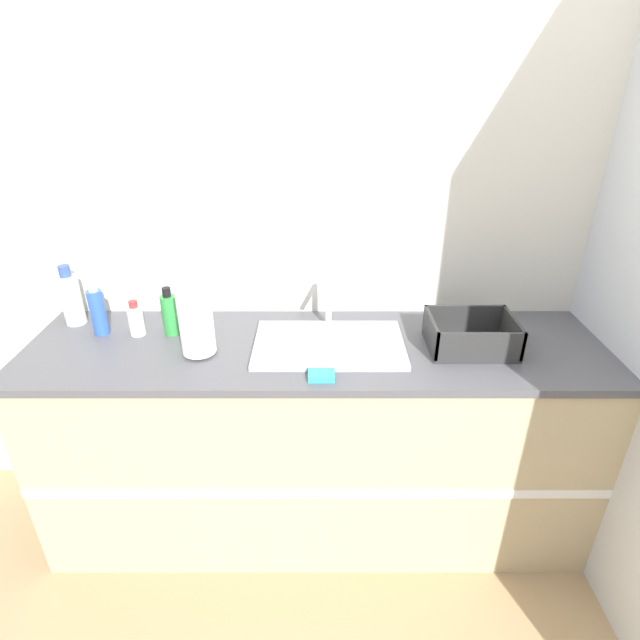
# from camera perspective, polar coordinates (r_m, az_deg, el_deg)

# --- Properties ---
(ground_plane) EXTENTS (12.00, 12.00, 0.00)m
(ground_plane) POSITION_cam_1_polar(r_m,az_deg,el_deg) (2.29, -0.48, -26.89)
(ground_plane) COLOR tan
(wall_back) EXTENTS (4.59, 0.06, 2.60)m
(wall_back) POSITION_cam_1_polar(r_m,az_deg,el_deg) (2.05, -0.56, 11.29)
(wall_back) COLOR beige
(wall_back) RESTS_ON ground_plane
(wall_right) EXTENTS (0.06, 2.59, 2.60)m
(wall_right) POSITION_cam_1_polar(r_m,az_deg,el_deg) (2.06, 32.65, 7.16)
(wall_right) COLOR silver
(wall_right) RESTS_ON ground_plane
(counter_cabinet) EXTENTS (2.21, 0.61, 0.91)m
(counter_cabinet) POSITION_cam_1_polar(r_m,az_deg,el_deg) (2.16, -0.50, -13.35)
(counter_cabinet) COLOR tan
(counter_cabinet) RESTS_ON ground_plane
(sink) EXTENTS (0.56, 0.35, 0.24)m
(sink) POSITION_cam_1_polar(r_m,az_deg,el_deg) (1.88, 0.83, -2.53)
(sink) COLOR silver
(sink) RESTS_ON counter_cabinet
(paper_towel_roll) EXTENTS (0.12, 0.12, 0.26)m
(paper_towel_roll) POSITION_cam_1_polar(r_m,az_deg,el_deg) (1.83, -14.20, -0.19)
(paper_towel_roll) COLOR #4C4C51
(paper_towel_roll) RESTS_ON counter_cabinet
(dish_rack) EXTENTS (0.31, 0.24, 0.12)m
(dish_rack) POSITION_cam_1_polar(r_m,az_deg,el_deg) (1.94, 16.61, -1.87)
(dish_rack) COLOR #2D2D2D
(dish_rack) RESTS_ON counter_cabinet
(bottle_blue) EXTENTS (0.06, 0.06, 0.22)m
(bottle_blue) POSITION_cam_1_polar(r_m,az_deg,el_deg) (2.12, -24.28, 0.92)
(bottle_blue) COLOR #2D56B7
(bottle_blue) RESTS_ON counter_cabinet
(bottle_clear) EXTENTS (0.08, 0.08, 0.25)m
(bottle_clear) POSITION_cam_1_polar(r_m,az_deg,el_deg) (2.25, -26.77, 2.17)
(bottle_clear) COLOR silver
(bottle_clear) RESTS_ON counter_cabinet
(bottle_green) EXTENTS (0.06, 0.06, 0.20)m
(bottle_green) POSITION_cam_1_polar(r_m,az_deg,el_deg) (2.02, -17.01, 0.65)
(bottle_green) COLOR #2D8C3D
(bottle_green) RESTS_ON counter_cabinet
(bottle_white_spray) EXTENTS (0.06, 0.06, 0.14)m
(bottle_white_spray) POSITION_cam_1_polar(r_m,az_deg,el_deg) (2.07, -20.50, -0.02)
(bottle_white_spray) COLOR white
(bottle_white_spray) RESTS_ON counter_cabinet
(sponge) EXTENTS (0.09, 0.06, 0.02)m
(sponge) POSITION_cam_1_polar(r_m,az_deg,el_deg) (1.69, -0.03, -6.36)
(sponge) COLOR #3399BF
(sponge) RESTS_ON counter_cabinet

